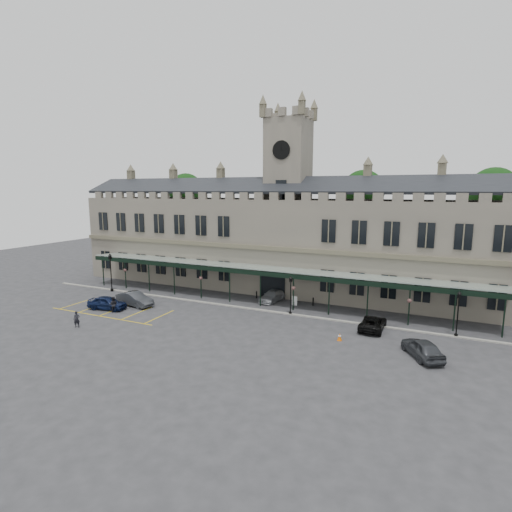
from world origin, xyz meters
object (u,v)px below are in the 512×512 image
at_px(traffic_cone, 340,337).
at_px(car_taxi, 273,296).
at_px(person_a, 77,319).
at_px(person_b, 113,304).
at_px(car_left_b, 135,299).
at_px(lamp_post_mid, 291,292).
at_px(station_building, 287,241).
at_px(lamp_post_left, 111,269).
at_px(car_right_a, 422,348).
at_px(lamp_post_right, 458,310).
at_px(sign_board, 295,301).
at_px(car_van, 373,323).
at_px(clock_tower, 288,190).
at_px(car_left_a, 107,303).

relative_size(traffic_cone, car_taxi, 0.15).
xyz_separation_m(car_taxi, person_a, (-13.76, -16.49, 0.16)).
relative_size(traffic_cone, person_b, 0.38).
height_order(car_left_b, person_a, person_a).
bearing_deg(lamp_post_mid, station_building, 112.33).
height_order(station_building, car_left_b, station_building).
bearing_deg(lamp_post_left, car_right_a, -8.42).
xyz_separation_m(traffic_cone, car_taxi, (-10.20, 9.24, 0.32)).
bearing_deg(person_a, lamp_post_right, -16.05).
xyz_separation_m(station_building, sign_board, (3.53, -6.92, -5.94)).
height_order(station_building, car_right_a, station_building).
xyz_separation_m(lamp_post_right, person_a, (-33.40, -12.52, -1.75)).
height_order(station_building, lamp_post_right, station_building).
bearing_deg(car_van, clock_tower, -40.26).
height_order(station_building, person_b, station_building).
relative_size(lamp_post_right, car_left_a, 0.98).
relative_size(lamp_post_right, car_taxi, 0.97).
xyz_separation_m(station_building, car_van, (13.00, -11.46, -5.83)).
xyz_separation_m(clock_tower, traffic_cone, (10.77, -15.67, -12.79)).
relative_size(station_building, lamp_post_right, 13.91).
height_order(sign_board, car_left_b, car_left_b).
relative_size(lamp_post_mid, car_left_a, 0.97).
distance_m(car_left_b, person_a, 8.14).
height_order(clock_tower, car_left_a, clock_tower).
bearing_deg(station_building, car_van, -41.39).
relative_size(car_taxi, car_right_a, 0.99).
bearing_deg(lamp_post_mid, lamp_post_right, 0.16).
distance_m(car_van, person_a, 28.57).
height_order(traffic_cone, car_van, car_van).
relative_size(station_building, car_van, 13.08).
height_order(traffic_cone, car_taxi, car_taxi).
bearing_deg(car_left_a, person_a, -171.40).
relative_size(car_left_a, person_a, 2.72).
bearing_deg(car_taxi, clock_tower, 104.36).
distance_m(station_building, person_a, 26.98).
distance_m(car_taxi, person_b, 18.10).
relative_size(clock_tower, car_left_b, 5.16).
xyz_separation_m(lamp_post_mid, car_van, (8.74, -1.09, -1.88)).
distance_m(car_left_a, car_van, 28.57).
relative_size(lamp_post_mid, lamp_post_right, 0.98).
bearing_deg(person_b, car_left_b, -131.15).
bearing_deg(person_a, car_van, -13.11).
distance_m(car_left_a, car_right_a, 32.58).
xyz_separation_m(car_van, person_b, (-26.60, -6.16, 0.23)).
bearing_deg(car_van, station_building, -40.05).
bearing_deg(car_right_a, station_building, -73.61).
distance_m(station_building, car_van, 18.28).
xyz_separation_m(lamp_post_mid, person_a, (-17.46, -12.48, -1.71)).
bearing_deg(person_b, car_taxi, -174.92).
xyz_separation_m(station_building, lamp_post_left, (-20.48, -10.81, -3.47)).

